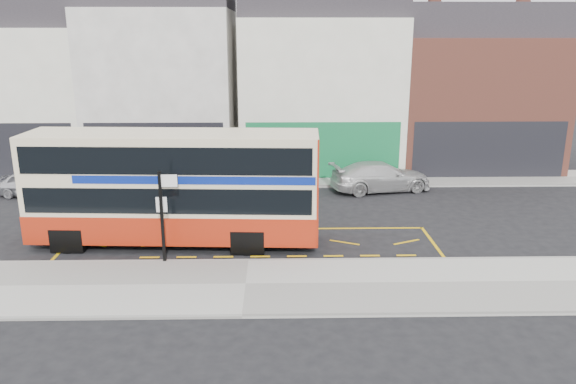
{
  "coord_description": "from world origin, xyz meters",
  "views": [
    {
      "loc": [
        1.01,
        -18.57,
        7.79
      ],
      "look_at": [
        1.43,
        2.0,
        1.92
      ],
      "focal_mm": 35.0,
      "sensor_mm": 36.0,
      "label": 1
    }
  ],
  "objects_px": {
    "double_decker_bus": "(175,186)",
    "car_silver": "(34,184)",
    "bus_stop_post": "(163,208)",
    "street_tree_right": "(393,103)",
    "car_grey": "(239,176)",
    "car_white": "(381,176)"
  },
  "relations": [
    {
      "from": "car_silver",
      "to": "car_white",
      "type": "height_order",
      "value": "car_white"
    },
    {
      "from": "car_white",
      "to": "car_grey",
      "type": "bearing_deg",
      "value": 75.55
    },
    {
      "from": "double_decker_bus",
      "to": "street_tree_right",
      "type": "bearing_deg",
      "value": 48.8
    },
    {
      "from": "car_silver",
      "to": "car_grey",
      "type": "relative_size",
      "value": 0.85
    },
    {
      "from": "double_decker_bus",
      "to": "car_silver",
      "type": "distance_m",
      "value": 10.56
    },
    {
      "from": "bus_stop_post",
      "to": "car_silver",
      "type": "distance_m",
      "value": 11.9
    },
    {
      "from": "bus_stop_post",
      "to": "car_white",
      "type": "height_order",
      "value": "bus_stop_post"
    },
    {
      "from": "car_silver",
      "to": "car_white",
      "type": "bearing_deg",
      "value": -76.98
    },
    {
      "from": "street_tree_right",
      "to": "bus_stop_post",
      "type": "bearing_deg",
      "value": -129.12
    },
    {
      "from": "bus_stop_post",
      "to": "double_decker_bus",
      "type": "bearing_deg",
      "value": 86.82
    },
    {
      "from": "street_tree_right",
      "to": "car_grey",
      "type": "bearing_deg",
      "value": -160.29
    },
    {
      "from": "double_decker_bus",
      "to": "car_silver",
      "type": "relative_size",
      "value": 2.92
    },
    {
      "from": "car_white",
      "to": "street_tree_right",
      "type": "height_order",
      "value": "street_tree_right"
    },
    {
      "from": "bus_stop_post",
      "to": "car_white",
      "type": "bearing_deg",
      "value": 43.84
    },
    {
      "from": "double_decker_bus",
      "to": "car_white",
      "type": "relative_size",
      "value": 2.13
    },
    {
      "from": "double_decker_bus",
      "to": "car_grey",
      "type": "bearing_deg",
      "value": 79.02
    },
    {
      "from": "car_grey",
      "to": "street_tree_right",
      "type": "relative_size",
      "value": 0.73
    },
    {
      "from": "double_decker_bus",
      "to": "bus_stop_post",
      "type": "relative_size",
      "value": 3.4
    },
    {
      "from": "car_grey",
      "to": "double_decker_bus",
      "type": "bearing_deg",
      "value": 171.89
    },
    {
      "from": "double_decker_bus",
      "to": "car_grey",
      "type": "relative_size",
      "value": 2.5
    },
    {
      "from": "street_tree_right",
      "to": "car_silver",
      "type": "bearing_deg",
      "value": -167.68
    },
    {
      "from": "bus_stop_post",
      "to": "street_tree_right",
      "type": "xyz_separation_m",
      "value": [
        10.27,
        12.63,
        2.0
      ]
    }
  ]
}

